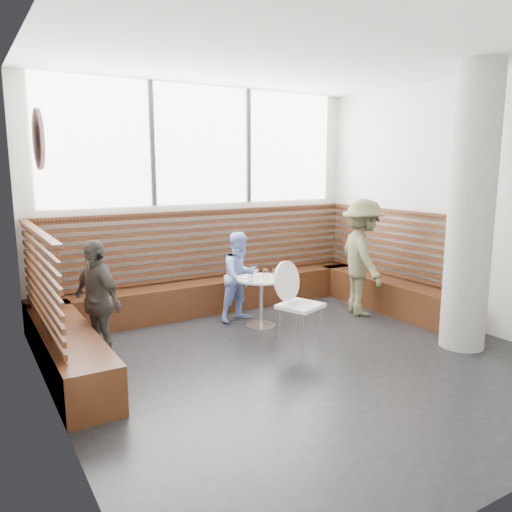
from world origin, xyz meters
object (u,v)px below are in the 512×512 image
cafe_table (261,292)px  cafe_chair (297,296)px  concrete_column (471,210)px  adult_man (362,257)px  child_back (241,277)px  child_left (97,301)px

cafe_table → cafe_chair: (0.02, -0.77, 0.11)m
concrete_column → cafe_chair: (-1.62, 1.07, -1.02)m
adult_man → child_back: adult_man is taller
concrete_column → child_left: 4.24m
cafe_chair → child_back: child_back is taller
concrete_column → child_back: size_ratio=2.63×
concrete_column → cafe_table: size_ratio=4.88×
adult_man → child_left: 3.64m
adult_man → child_left: (-3.63, 0.16, -0.16)m
cafe_table → concrete_column: bearing=-48.3°
cafe_chair → adult_man: (1.50, 0.53, 0.24)m
child_left → cafe_table: bearing=73.6°
concrete_column → child_back: (-1.72, 2.22, -0.99)m
cafe_table → child_back: child_back is taller
concrete_column → child_back: concrete_column is taller
cafe_table → child_back: bearing=103.2°
child_back → child_left: 2.08m
adult_man → cafe_chair: bearing=130.3°
cafe_table → child_back: size_ratio=0.54×
cafe_table → cafe_chair: 0.78m
cafe_chair → concrete_column: bearing=-53.4°
concrete_column → adult_man: bearing=94.0°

